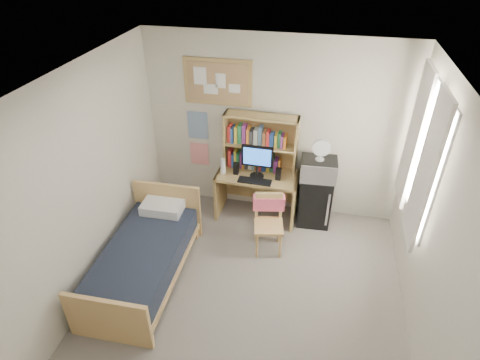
% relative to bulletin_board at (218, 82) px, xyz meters
% --- Properties ---
extents(floor, '(3.60, 4.20, 0.02)m').
position_rel_bulletin_board_xyz_m(floor, '(0.78, -2.08, -1.93)').
color(floor, gray).
rests_on(floor, ground).
extents(ceiling, '(3.60, 4.20, 0.02)m').
position_rel_bulletin_board_xyz_m(ceiling, '(0.78, -2.08, 0.68)').
color(ceiling, silver).
rests_on(ceiling, wall_back).
extents(wall_back, '(3.60, 0.04, 2.60)m').
position_rel_bulletin_board_xyz_m(wall_back, '(0.78, 0.02, -0.62)').
color(wall_back, beige).
rests_on(wall_back, floor).
extents(wall_left, '(0.04, 4.20, 2.60)m').
position_rel_bulletin_board_xyz_m(wall_left, '(-1.02, -2.08, -0.62)').
color(wall_left, beige).
rests_on(wall_left, floor).
extents(wall_right, '(0.04, 4.20, 2.60)m').
position_rel_bulletin_board_xyz_m(wall_right, '(2.58, -2.08, -0.62)').
color(wall_right, beige).
rests_on(wall_right, floor).
extents(window_unit, '(0.10, 1.40, 1.70)m').
position_rel_bulletin_board_xyz_m(window_unit, '(2.53, -0.88, -0.32)').
color(window_unit, white).
rests_on(window_unit, wall_right).
extents(curtain_left, '(0.04, 0.55, 1.70)m').
position_rel_bulletin_board_xyz_m(curtain_left, '(2.50, -1.28, -0.32)').
color(curtain_left, white).
rests_on(curtain_left, wall_right).
extents(curtain_right, '(0.04, 0.55, 1.70)m').
position_rel_bulletin_board_xyz_m(curtain_right, '(2.50, -0.48, -0.32)').
color(curtain_right, white).
rests_on(curtain_right, wall_right).
extents(bulletin_board, '(0.94, 0.03, 0.64)m').
position_rel_bulletin_board_xyz_m(bulletin_board, '(0.00, 0.00, 0.00)').
color(bulletin_board, tan).
rests_on(bulletin_board, wall_back).
extents(poster_wave, '(0.30, 0.01, 0.42)m').
position_rel_bulletin_board_xyz_m(poster_wave, '(-0.32, 0.01, -0.67)').
color(poster_wave, '#224E8A').
rests_on(poster_wave, wall_back).
extents(poster_japan, '(0.28, 0.01, 0.36)m').
position_rel_bulletin_board_xyz_m(poster_japan, '(-0.32, 0.01, -1.14)').
color(poster_japan, red).
rests_on(poster_japan, wall_back).
extents(desk, '(1.17, 0.62, 0.72)m').
position_rel_bulletin_board_xyz_m(desk, '(0.63, -0.29, -1.56)').
color(desk, tan).
rests_on(desk, floor).
extents(desk_chair, '(0.48, 0.48, 0.81)m').
position_rel_bulletin_board_xyz_m(desk_chair, '(0.90, -1.00, -1.51)').
color(desk_chair, tan).
rests_on(desk_chair, floor).
extents(mini_fridge, '(0.47, 0.47, 0.77)m').
position_rel_bulletin_board_xyz_m(mini_fridge, '(1.46, -0.24, -1.54)').
color(mini_fridge, black).
rests_on(mini_fridge, floor).
extents(bed, '(0.91, 1.79, 0.49)m').
position_rel_bulletin_board_xyz_m(bed, '(-0.50, -1.83, -1.68)').
color(bed, black).
rests_on(bed, floor).
extents(hutch, '(1.03, 0.29, 0.83)m').
position_rel_bulletin_board_xyz_m(hutch, '(0.63, -0.14, -0.78)').
color(hutch, tan).
rests_on(hutch, desk).
extents(monitor, '(0.44, 0.05, 0.47)m').
position_rel_bulletin_board_xyz_m(monitor, '(0.62, -0.35, -0.96)').
color(monitor, black).
rests_on(monitor, desk).
extents(keyboard, '(0.47, 0.16, 0.02)m').
position_rel_bulletin_board_xyz_m(keyboard, '(0.62, -0.49, -1.19)').
color(keyboard, black).
rests_on(keyboard, desk).
extents(speaker_left, '(0.07, 0.07, 0.17)m').
position_rel_bulletin_board_xyz_m(speaker_left, '(0.32, -0.34, -1.11)').
color(speaker_left, black).
rests_on(speaker_left, desk).
extents(speaker_right, '(0.07, 0.07, 0.17)m').
position_rel_bulletin_board_xyz_m(speaker_right, '(0.92, -0.36, -1.11)').
color(speaker_right, black).
rests_on(speaker_right, desk).
extents(water_bottle, '(0.07, 0.07, 0.24)m').
position_rel_bulletin_board_xyz_m(water_bottle, '(0.14, -0.38, -1.08)').
color(water_bottle, silver).
rests_on(water_bottle, desk).
extents(hoodie, '(0.43, 0.20, 0.20)m').
position_rel_bulletin_board_xyz_m(hoodie, '(0.87, -0.81, -1.29)').
color(hoodie, '#F65D7C').
rests_on(hoodie, desk_chair).
extents(microwave, '(0.50, 0.39, 0.28)m').
position_rel_bulletin_board_xyz_m(microwave, '(1.46, -0.26, -1.01)').
color(microwave, silver).
rests_on(microwave, mini_fridge).
extents(desk_fan, '(0.25, 0.25, 0.29)m').
position_rel_bulletin_board_xyz_m(desk_fan, '(1.46, -0.26, -0.73)').
color(desk_fan, silver).
rests_on(desk_fan, microwave).
extents(pillow, '(0.54, 0.38, 0.13)m').
position_rel_bulletin_board_xyz_m(pillow, '(-0.51, -1.08, -1.37)').
color(pillow, silver).
rests_on(pillow, bed).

